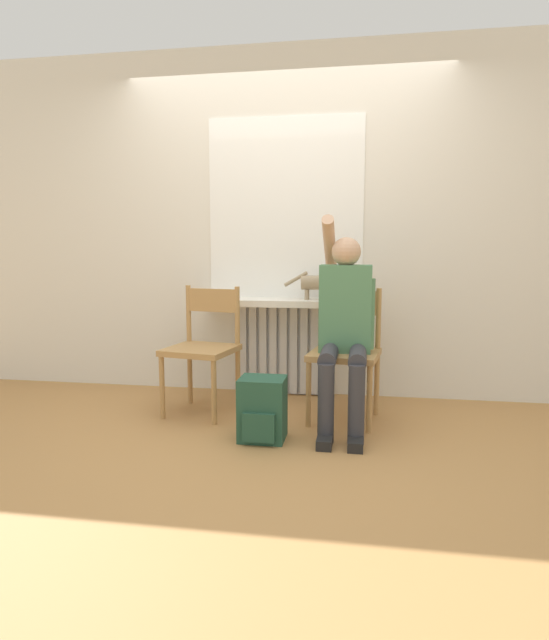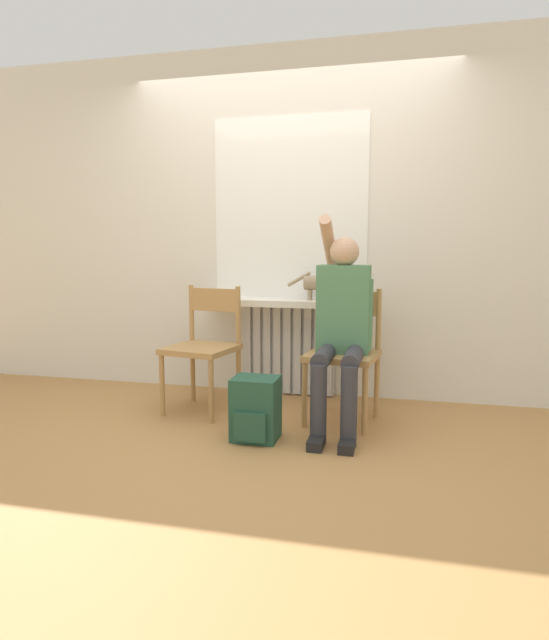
# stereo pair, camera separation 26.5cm
# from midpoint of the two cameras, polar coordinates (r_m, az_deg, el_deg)

# --- Properties ---
(ground_plane) EXTENTS (12.00, 12.00, 0.00)m
(ground_plane) POSITION_cam_midpoint_polar(r_m,az_deg,el_deg) (3.28, -4.45, -13.13)
(ground_plane) COLOR #B27F47
(wall_with_window) EXTENTS (7.00, 0.06, 2.70)m
(wall_with_window) POSITION_cam_midpoint_polar(r_m,az_deg,el_deg) (4.27, -0.59, 10.18)
(wall_with_window) COLOR silver
(wall_with_window) RESTS_ON ground_plane
(radiator) EXTENTS (0.74, 0.08, 0.72)m
(radiator) POSITION_cam_midpoint_polar(r_m,az_deg,el_deg) (4.26, -0.76, -3.15)
(radiator) COLOR silver
(radiator) RESTS_ON ground_plane
(windowsill) EXTENTS (1.26, 0.32, 0.05)m
(windowsill) POSITION_cam_midpoint_polar(r_m,az_deg,el_deg) (4.10, -1.05, 1.89)
(windowsill) COLOR white
(windowsill) RESTS_ON radiator
(window_glass) EXTENTS (1.21, 0.01, 1.39)m
(window_glass) POSITION_cam_midpoint_polar(r_m,az_deg,el_deg) (4.24, -0.68, 11.81)
(window_glass) COLOR white
(window_glass) RESTS_ON windowsill
(chair_left) EXTENTS (0.52, 0.52, 0.89)m
(chair_left) POSITION_cam_midpoint_polar(r_m,az_deg,el_deg) (3.83, -9.59, -2.81)
(chair_left) COLOR #B2844C
(chair_left) RESTS_ON ground_plane
(chair_right) EXTENTS (0.50, 0.50, 0.89)m
(chair_right) POSITION_cam_midpoint_polar(r_m,az_deg,el_deg) (3.63, 5.52, -3.31)
(chair_right) COLOR #B2844C
(chair_right) RESTS_ON ground_plane
(person) EXTENTS (0.36, 1.00, 1.38)m
(person) POSITION_cam_midpoint_polar(r_m,az_deg,el_deg) (3.47, 5.34, -0.16)
(person) COLOR #333338
(person) RESTS_ON ground_plane
(cat) EXTENTS (0.48, 0.11, 0.22)m
(cat) POSITION_cam_midpoint_polar(r_m,az_deg,el_deg) (4.04, 3.27, 3.96)
(cat) COLOR #9E896B
(cat) RESTS_ON windowsill
(backpack) EXTENTS (0.28, 0.26, 0.38)m
(backpack) POSITION_cam_midpoint_polar(r_m,az_deg,el_deg) (3.29, -3.64, -9.52)
(backpack) COLOR #234C38
(backpack) RESTS_ON ground_plane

